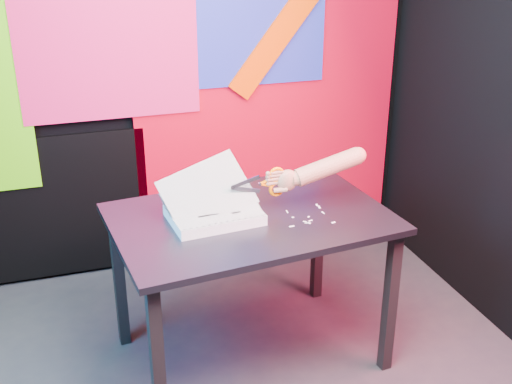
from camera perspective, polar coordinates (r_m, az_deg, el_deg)
name	(u,v)px	position (r m, az deg, el deg)	size (l,w,h in m)	color
room	(228,117)	(2.18, -2.46, 6.69)	(3.01, 3.01, 2.71)	#222327
backdrop	(170,111)	(3.67, -7.63, 7.11)	(2.88, 0.05, 2.08)	#BA031A
work_table	(250,234)	(2.88, -0.50, -3.72)	(1.28, 0.92, 0.75)	black
printout_stack	(214,214)	(2.80, -3.76, -1.95)	(0.44, 0.32, 0.29)	beige
scissors	(273,182)	(2.83, 1.51, 0.87)	(0.25, 0.02, 0.14)	#A0A3A8
hand_forearm	(321,169)	(2.90, 5.82, 2.06)	(0.47, 0.09, 0.17)	tan
paper_clippings	(310,216)	(2.84, 4.84, -2.17)	(0.21, 0.21, 0.00)	silver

